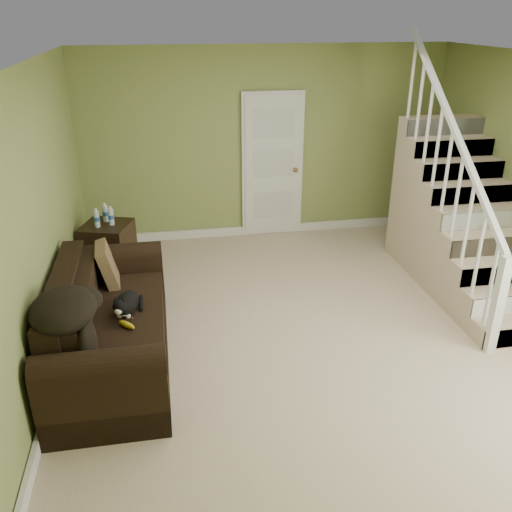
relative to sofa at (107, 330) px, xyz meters
name	(u,v)px	position (x,y,z in m)	size (l,w,h in m)	color
floor	(315,332)	(2.02, 0.14, -0.34)	(5.00, 5.50, 0.01)	tan
ceiling	(329,62)	(2.02, 0.14, 2.26)	(5.00, 5.50, 0.01)	white
wall_back	(265,145)	(2.02, 2.89, 0.96)	(5.00, 0.04, 2.60)	#84934F
wall_front	(488,409)	(2.02, -2.61, 0.96)	(5.00, 0.04, 2.60)	#84934F
wall_left	(37,229)	(-0.48, 0.14, 0.96)	(0.04, 5.50, 2.60)	#84934F
baseboard_back	(265,229)	(2.02, 2.86, -0.28)	(5.00, 0.04, 0.12)	white
baseboard_left	(62,351)	(-0.45, 0.14, -0.28)	(0.04, 5.50, 0.12)	white
door	(272,166)	(2.12, 2.85, 0.67)	(0.86, 0.12, 2.02)	white
staircase	(457,227)	(4.01, 1.11, 0.30)	(1.00, 2.51, 2.82)	tan
sofa	(107,330)	(0.00, 0.00, 0.00)	(0.96, 2.23, 0.88)	black
side_table	(109,249)	(-0.12, 1.89, 0.00)	(0.68, 0.68, 0.88)	black
cat	(127,304)	(0.20, 0.02, 0.24)	(0.28, 0.53, 0.25)	black
banana	(127,325)	(0.20, -0.23, 0.17)	(0.05, 0.19, 0.05)	gold
throw_pillow	(108,265)	(-0.01, 0.68, 0.33)	(0.11, 0.42, 0.42)	#45291B
throw_blanket	(63,309)	(-0.22, -0.60, 0.58)	(0.49, 0.65, 0.27)	black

